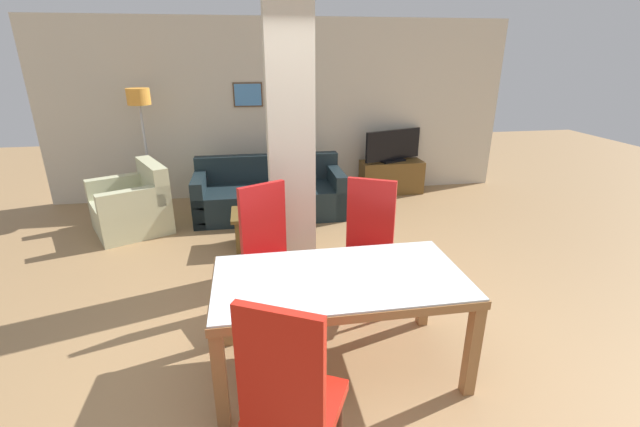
% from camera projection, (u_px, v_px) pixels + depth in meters
% --- Properties ---
extents(ground_plane, '(18.00, 18.00, 0.00)m').
position_uv_depth(ground_plane, '(338.00, 365.00, 3.22)').
color(ground_plane, '#9F7A50').
extents(back_wall, '(7.20, 0.09, 2.70)m').
position_uv_depth(back_wall, '(284.00, 110.00, 6.69)').
color(back_wall, beige).
rests_on(back_wall, ground_plane).
extents(divider_pillar, '(0.43, 0.36, 2.70)m').
position_uv_depth(divider_pillar, '(290.00, 148.00, 4.11)').
color(divider_pillar, beige).
rests_on(divider_pillar, ground_plane).
extents(dining_table, '(1.75, 0.91, 0.77)m').
position_uv_depth(dining_table, '(339.00, 295.00, 3.00)').
color(dining_table, olive).
rests_on(dining_table, ground_plane).
extents(dining_chair_far_right, '(0.62, 0.62, 1.16)m').
position_uv_depth(dining_chair_far_right, '(367.00, 242.00, 3.86)').
color(dining_chair_far_right, red).
rests_on(dining_chair_far_right, ground_plane).
extents(dining_chair_far_left, '(0.62, 0.62, 1.16)m').
position_uv_depth(dining_chair_far_left, '(270.00, 249.00, 3.74)').
color(dining_chair_far_left, red).
rests_on(dining_chair_far_left, ground_plane).
extents(dining_chair_near_left, '(0.62, 0.62, 1.16)m').
position_uv_depth(dining_chair_near_left, '(290.00, 394.00, 2.16)').
color(dining_chair_near_left, red).
rests_on(dining_chair_near_left, ground_plane).
extents(sofa, '(2.08, 0.89, 0.81)m').
position_uv_depth(sofa, '(270.00, 195.00, 6.13)').
color(sofa, '#18252A').
rests_on(sofa, ground_plane).
extents(armchair, '(1.15, 1.17, 0.87)m').
position_uv_depth(armchair, '(134.00, 208.00, 5.58)').
color(armchair, beige).
rests_on(armchair, ground_plane).
extents(coffee_table, '(0.76, 0.52, 0.43)m').
position_uv_depth(coffee_table, '(264.00, 228.00, 5.16)').
color(coffee_table, brown).
rests_on(coffee_table, ground_plane).
extents(bottle, '(0.07, 0.07, 0.25)m').
position_uv_depth(bottle, '(276.00, 205.00, 5.01)').
color(bottle, '#194C23').
rests_on(bottle, coffee_table).
extents(tv_stand, '(1.01, 0.40, 0.53)m').
position_uv_depth(tv_stand, '(391.00, 177.00, 7.09)').
color(tv_stand, brown).
rests_on(tv_stand, ground_plane).
extents(tv_screen, '(1.00, 0.40, 0.51)m').
position_uv_depth(tv_screen, '(393.00, 146.00, 6.90)').
color(tv_screen, black).
rests_on(tv_screen, tv_stand).
extents(floor_lamp, '(0.31, 0.31, 1.75)m').
position_uv_depth(floor_lamp, '(140.00, 109.00, 5.90)').
color(floor_lamp, '#B7B7BC').
rests_on(floor_lamp, ground_plane).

